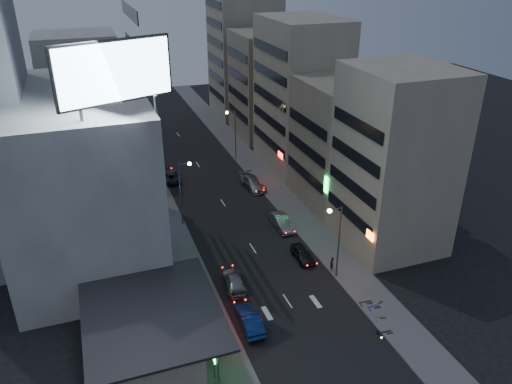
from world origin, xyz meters
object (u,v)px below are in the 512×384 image
parked_car_right_mid (281,222)px  parked_car_right_near (303,254)px  person (332,264)px  scooter_black_b (371,295)px  scooter_silver_b (380,295)px  road_car_silver (235,281)px  scooter_blue (379,300)px  parked_car_left (171,176)px  parked_car_right_far (253,183)px  road_car_blue (249,320)px  scooter_black_a (391,325)px  scooter_silver_a (385,311)px

parked_car_right_mid → parked_car_right_near: bearing=-94.3°
person → scooter_black_b: 5.92m
scooter_silver_b → road_car_silver: bearing=44.7°
road_car_silver → scooter_black_b: 13.35m
scooter_silver_b → scooter_blue: bearing=123.7°
parked_car_left → parked_car_right_mid: bearing=119.8°
road_car_silver → scooter_blue: size_ratio=2.62×
parked_car_right_mid → road_car_silver: parked_car_right_mid is taller
parked_car_right_far → scooter_silver_b: parked_car_right_far is taller
person → scooter_silver_b: 6.38m
road_car_blue → scooter_black_b: road_car_blue is taller
road_car_silver → person: bearing=-175.9°
parked_car_right_near → scooter_black_b: (3.18, -8.78, 0.03)m
parked_car_left → person: (11.40, -28.39, 0.20)m
parked_car_right_near → person: bearing=-56.1°
parked_car_right_mid → road_car_blue: road_car_blue is taller
parked_car_right_far → scooter_black_a: 31.93m
road_car_blue → scooter_black_a: bearing=160.3°
parked_car_left → person: size_ratio=3.24×
road_car_blue → road_car_silver: size_ratio=0.98×
road_car_silver → scooter_black_a: bearing=144.2°
parked_car_right_near → scooter_blue: size_ratio=2.18×
scooter_black_a → parked_car_right_near: bearing=15.5°
road_car_blue → scooter_black_a: 12.54m
parked_car_left → parked_car_right_far: size_ratio=0.90×
road_car_blue → person: (10.94, 5.27, 0.11)m
road_car_silver → scooter_silver_a: road_car_silver is taller
parked_car_right_near → scooter_blue: parked_car_right_near is taller
person → scooter_black_a: bearing=60.8°
scooter_silver_a → parked_car_right_far: bearing=11.6°
parked_car_left → scooter_silver_b: size_ratio=3.03×
person → scooter_silver_a: size_ratio=0.94×
scooter_black_b → person: bearing=17.1°
person → parked_car_right_far: bearing=-120.4°
parked_car_right_mid → parked_car_left: parked_car_right_mid is taller
road_car_blue → scooter_blue: bearing=176.3°
parked_car_right_far → scooter_black_a: bearing=-92.1°
scooter_silver_a → scooter_blue: scooter_blue is taller
scooter_black_a → scooter_silver_a: (0.54, 1.87, -0.03)m
person → scooter_black_b: (1.22, -5.79, -0.18)m
parked_car_right_mid → scooter_blue: 17.07m
scooter_black_a → scooter_black_b: 4.26m
scooter_silver_b → parked_car_left: bearing=4.9°
parked_car_left → road_car_blue: bearing=92.0°
parked_car_left → person: person is taller
parked_car_right_mid → road_car_blue: 18.09m
person → scooter_blue: 6.82m
parked_car_right_far → scooter_black_b: bearing=-90.5°
parked_car_right_near → scooter_silver_a: parked_car_right_near is taller
scooter_black_b → scooter_silver_b: scooter_black_b is taller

